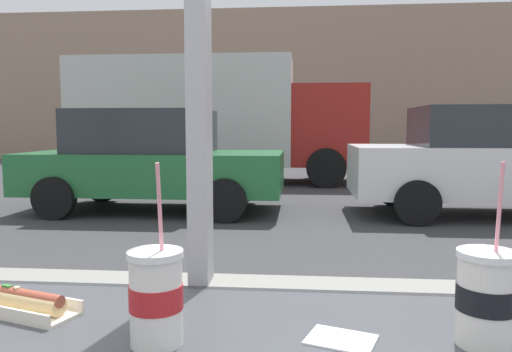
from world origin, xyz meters
The scene contains 9 objects.
ground_plane centered at (0.00, 8.00, 0.00)m, with size 60.00×60.00×0.00m, color #38383A.
building_facade_far centered at (0.00, 19.85, 3.08)m, with size 28.00×1.20×6.17m, color gray.
soda_cup_left centered at (-0.01, -0.28, 1.07)m, with size 0.10×0.10×0.33m.
soda_cup_right centered at (0.58, -0.24, 1.07)m, with size 0.11×0.11×0.33m.
hotdog_tray_near centered at (-0.33, -0.16, 1.00)m, with size 0.27×0.17×0.05m.
napkin_wrapper centered at (0.32, -0.24, 0.98)m, with size 0.12×0.09×0.00m, color white.
parked_car_green centered at (-2.18, 6.74, 0.84)m, with size 4.13×1.99×1.65m.
parked_car_white centered at (3.18, 6.74, 0.86)m, with size 4.27×1.94×1.68m.
box_truck centered at (-1.95, 11.14, 1.65)m, with size 7.10×2.44×3.03m.
Camera 1 is at (0.25, -1.12, 1.37)m, focal length 34.71 mm.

